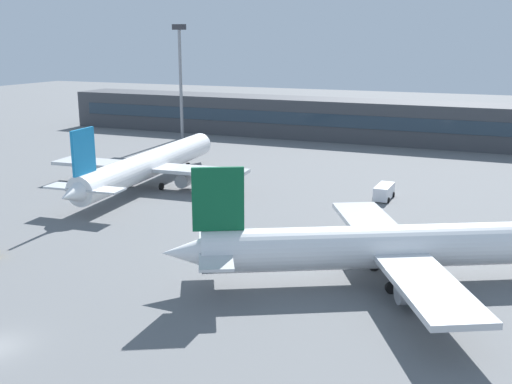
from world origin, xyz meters
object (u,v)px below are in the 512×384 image
airplane_near (409,246)px  service_van_white (384,192)px  airplane_mid (152,163)px  floodlight_tower_east (180,73)px

airplane_near → service_van_white: airplane_near is taller
airplane_near → service_van_white: size_ratio=8.00×
airplane_near → airplane_mid: (-43.29, 23.92, -0.00)m
airplane_near → floodlight_tower_east: bearing=133.1°
airplane_mid → service_van_white: bearing=8.6°
service_van_white → floodlight_tower_east: 66.97m
airplane_mid → floodlight_tower_east: (-18.80, 42.38, 11.34)m
service_van_white → floodlight_tower_east: bearing=145.6°
floodlight_tower_east → airplane_mid: bearing=-66.1°
airplane_near → service_van_white: 30.43m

